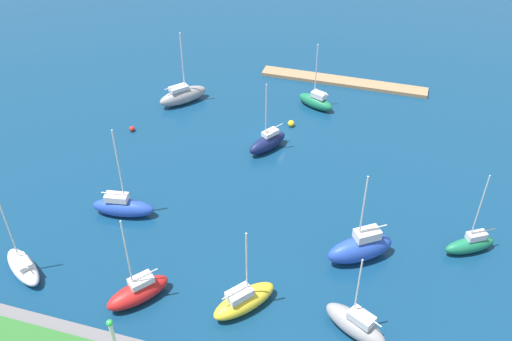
% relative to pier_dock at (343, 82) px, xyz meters
% --- Properties ---
extents(water, '(160.00, 160.00, 0.00)m').
position_rel_pier_dock_xyz_m(water, '(6.06, 17.51, -0.26)').
color(water, navy).
rests_on(water, ground).
extents(pier_dock, '(24.80, 2.48, 0.51)m').
position_rel_pier_dock_xyz_m(pier_dock, '(0.00, 0.00, 0.00)').
color(pier_dock, '#997A56').
rests_on(pier_dock, ground).
extents(harbor_beacon, '(0.56, 0.56, 3.73)m').
position_rel_pier_dock_xyz_m(harbor_beacon, '(10.70, 52.33, 3.02)').
color(harbor_beacon, silver).
rests_on(harbor_beacon, breakwater).
extents(sailboat_gray_west_end, '(6.37, 6.88, 10.62)m').
position_rel_pier_dock_xyz_m(sailboat_gray_west_end, '(20.95, 12.06, 0.98)').
color(sailboat_gray_west_end, gray).
rests_on(sailboat_gray_west_end, water).
extents(sailboat_green_off_beacon, '(5.83, 3.97, 9.51)m').
position_rel_pier_dock_xyz_m(sailboat_green_off_beacon, '(2.61, 7.98, 0.77)').
color(sailboat_green_off_beacon, '#19724C').
rests_on(sailboat_green_off_beacon, water).
extents(sailboat_blue_far_north, '(7.10, 5.97, 10.70)m').
position_rel_pier_dock_xyz_m(sailboat_blue_far_north, '(-7.44, 35.20, 1.27)').
color(sailboat_blue_far_north, '#2347B2').
rests_on(sailboat_blue_far_north, water).
extents(sailboat_white_lone_north, '(6.07, 4.95, 9.42)m').
position_rel_pier_dock_xyz_m(sailboat_white_lone_north, '(23.79, 46.39, 0.70)').
color(sailboat_white_lone_north, white).
rests_on(sailboat_white_lone_north, water).
extents(sailboat_yellow_near_pier, '(5.83, 6.52, 9.36)m').
position_rel_pier_dock_xyz_m(sailboat_yellow_near_pier, '(1.88, 44.39, 0.82)').
color(sailboat_yellow_near_pier, yellow).
rests_on(sailboat_yellow_near_pier, water).
extents(sailboat_red_east_end, '(5.55, 6.17, 10.25)m').
position_rel_pier_dock_xyz_m(sailboat_red_east_end, '(11.57, 46.24, 0.87)').
color(sailboat_red_east_end, red).
rests_on(sailboat_red_east_end, water).
extents(sailboat_navy_by_breakwater, '(4.63, 5.89, 9.55)m').
position_rel_pier_dock_xyz_m(sailboat_navy_by_breakwater, '(6.41, 19.70, 0.90)').
color(sailboat_navy_by_breakwater, '#141E4C').
rests_on(sailboat_navy_by_breakwater, water).
extents(sailboat_gray_mid_basin, '(6.51, 4.80, 9.01)m').
position_rel_pier_dock_xyz_m(sailboat_gray_mid_basin, '(-8.32, 44.20, 0.88)').
color(sailboat_gray_mid_basin, gray).
rests_on(sailboat_gray_mid_basin, water).
extents(sailboat_green_inner_mooring, '(5.52, 4.17, 9.94)m').
position_rel_pier_dock_xyz_m(sailboat_green_inner_mooring, '(-18.07, 31.04, 0.74)').
color(sailboat_green_inner_mooring, '#19724C').
rests_on(sailboat_green_inner_mooring, water).
extents(sailboat_blue_center_basin, '(7.09, 3.13, 11.23)m').
position_rel_pier_dock_xyz_m(sailboat_blue_center_basin, '(18.33, 35.89, 0.91)').
color(sailboat_blue_center_basin, '#2347B2').
rests_on(sailboat_blue_center_basin, water).
extents(mooring_buoy_red, '(0.71, 0.71, 0.71)m').
position_rel_pier_dock_xyz_m(mooring_buoy_red, '(24.77, 20.67, 0.10)').
color(mooring_buoy_red, red).
rests_on(mooring_buoy_red, water).
extents(mooring_buoy_yellow, '(0.88, 0.88, 0.88)m').
position_rel_pier_dock_xyz_m(mooring_buoy_yellow, '(4.79, 13.62, 0.18)').
color(mooring_buoy_yellow, yellow).
rests_on(mooring_buoy_yellow, water).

